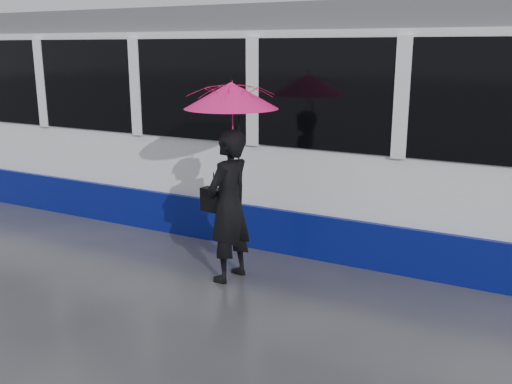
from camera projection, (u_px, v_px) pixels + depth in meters
The scene contains 6 objects.
ground at pixel (193, 275), 7.17m from camera, with size 90.00×90.00×0.00m, color #2E2E33.
rails at pixel (280, 222), 9.30m from camera, with size 34.00×1.51×0.02m.
tram at pixel (209, 118), 9.50m from camera, with size 26.00×2.56×3.35m.
woman at pixel (229, 206), 6.85m from camera, with size 0.68×0.45×1.86m, color black.
umbrella at pixel (231, 114), 6.55m from camera, with size 1.23×1.23×1.26m.
handbag at pixel (214, 200), 6.96m from camera, with size 0.35×0.19×0.47m.
Camera 1 is at (3.85, -5.52, 2.79)m, focal length 40.00 mm.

